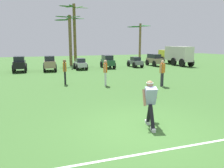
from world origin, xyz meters
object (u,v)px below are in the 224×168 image
at_px(parked_car_slot_g, 154,60).
at_px(teammate_near_sideline, 105,70).
at_px(parked_car_slot_b, 20,64).
at_px(palm_tree_far_left, 70,35).
at_px(teammate_midfield, 162,71).
at_px(box_truck, 175,55).
at_px(frisbee_thrower, 150,101).
at_px(parked_car_slot_d, 80,64).
at_px(palm_tree_right_of_centre, 140,38).
at_px(frisbee_in_flight, 151,99).
at_px(teammate_deep, 65,69).
at_px(parked_car_slot_f, 135,62).
at_px(parked_car_slot_c, 50,63).
at_px(parked_car_slot_e, 108,61).
at_px(palm_tree_left_of_centre, 75,30).

bearing_deg(parked_car_slot_g, teammate_near_sideline, -134.98).
distance_m(parked_car_slot_b, palm_tree_far_left, 7.34).
distance_m(teammate_midfield, box_truck, 14.01).
bearing_deg(frisbee_thrower, box_truck, 50.76).
xyz_separation_m(teammate_near_sideline, parked_car_slot_b, (-5.03, 9.06, -0.20)).
distance_m(parked_car_slot_d, palm_tree_right_of_centre, 13.16).
distance_m(teammate_near_sideline, parked_car_slot_g, 13.05).
xyz_separation_m(teammate_near_sideline, palm_tree_far_left, (0.39, 13.20, 2.51)).
bearing_deg(box_truck, palm_tree_far_left, 161.42).
relative_size(frisbee_in_flight, teammate_midfield, 0.22).
relative_size(parked_car_slot_b, parked_car_slot_d, 1.06).
height_order(parked_car_slot_b, parked_car_slot_g, parked_car_slot_b).
xyz_separation_m(teammate_deep, parked_car_slot_f, (8.80, 7.53, -0.38)).
height_order(teammate_deep, palm_tree_far_left, palm_tree_far_left).
distance_m(teammate_near_sideline, palm_tree_far_left, 13.44).
bearing_deg(frisbee_in_flight, palm_tree_far_left, 86.98).
bearing_deg(parked_car_slot_f, palm_tree_far_left, 145.10).
xyz_separation_m(frisbee_thrower, parked_car_slot_b, (-4.06, 15.84, -0.06)).
xyz_separation_m(frisbee_in_flight, palm_tree_right_of_centre, (11.70, 22.48, 2.62)).
distance_m(frisbee_thrower, parked_car_slot_c, 15.53).
relative_size(parked_car_slot_e, parked_car_slot_g, 1.02).
bearing_deg(palm_tree_far_left, palm_tree_right_of_centre, 15.58).
xyz_separation_m(frisbee_thrower, palm_tree_right_of_centre, (12.03, 22.96, 2.57)).
relative_size(parked_car_slot_f, palm_tree_right_of_centre, 0.42).
bearing_deg(box_truck, parked_car_slot_c, -177.74).
relative_size(teammate_near_sideline, parked_car_slot_g, 0.64).
bearing_deg(frisbee_thrower, parked_car_slot_f, 64.26).
xyz_separation_m(frisbee_in_flight, palm_tree_far_left, (1.03, 19.51, 2.71)).
bearing_deg(teammate_deep, parked_car_slot_c, 91.72).
xyz_separation_m(parked_car_slot_e, parked_car_slot_g, (5.79, 0.23, 0.00)).
height_order(frisbee_thrower, parked_car_slot_g, frisbee_thrower).
relative_size(frisbee_in_flight, parked_car_slot_d, 0.16).
distance_m(parked_car_slot_g, palm_tree_right_of_centre, 7.66).
height_order(parked_car_slot_d, palm_tree_left_of_centre, palm_tree_left_of_centre).
bearing_deg(parked_car_slot_e, frisbee_thrower, -105.57).
relative_size(parked_car_slot_c, parked_car_slot_d, 1.08).
distance_m(teammate_deep, palm_tree_left_of_centre, 13.09).
distance_m(frisbee_in_flight, teammate_deep, 7.82).
xyz_separation_m(frisbee_in_flight, teammate_midfield, (3.72, 4.87, 0.20)).
relative_size(parked_car_slot_c, palm_tree_far_left, 0.43).
xyz_separation_m(teammate_deep, parked_car_slot_b, (-2.81, 7.71, -0.20)).
height_order(frisbee_thrower, parked_car_slot_c, frisbee_thrower).
relative_size(frisbee_in_flight, parked_car_slot_c, 0.14).
height_order(parked_car_slot_b, palm_tree_left_of_centre, palm_tree_left_of_centre).
bearing_deg(palm_tree_left_of_centre, box_truck, -21.49).
bearing_deg(frisbee_in_flight, palm_tree_right_of_centre, 62.51).
bearing_deg(box_truck, parked_car_slot_b, -179.36).
relative_size(teammate_deep, parked_car_slot_c, 0.65).
bearing_deg(palm_tree_far_left, parked_car_slot_f, -34.90).
relative_size(teammate_midfield, parked_car_slot_g, 0.64).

